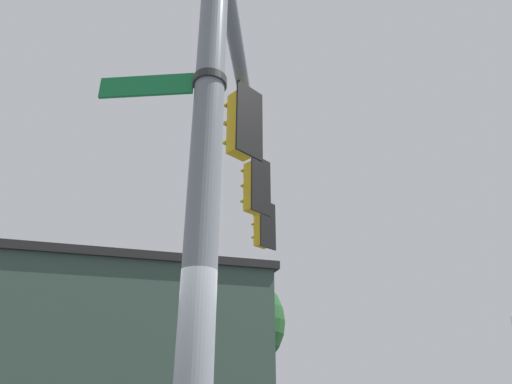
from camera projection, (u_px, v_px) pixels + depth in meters
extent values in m
cylinder|color=slate|center=(205.00, 173.00, 3.58)|extent=(0.27, 0.27, 6.64)
cylinder|color=slate|center=(252.00, 138.00, 8.53)|extent=(6.54, 5.42, 0.22)
cylinder|color=black|center=(242.00, 92.00, 6.90)|extent=(0.08, 0.08, 0.18)
cube|color=gold|center=(242.00, 125.00, 6.64)|extent=(0.36, 0.30, 1.05)
sphere|color=#590F0F|center=(234.00, 111.00, 6.91)|extent=(0.22, 0.22, 0.22)
cube|color=gold|center=(233.00, 106.00, 6.96)|extent=(0.24, 0.20, 0.03)
sphere|color=brown|center=(234.00, 129.00, 6.76)|extent=(0.22, 0.22, 0.22)
cube|color=gold|center=(233.00, 124.00, 6.81)|extent=(0.24, 0.20, 0.03)
sphere|color=#1EE533|center=(233.00, 149.00, 6.61)|extent=(0.22, 0.22, 0.22)
cube|color=gold|center=(232.00, 144.00, 6.67)|extent=(0.24, 0.20, 0.03)
cube|color=black|center=(250.00, 120.00, 6.53)|extent=(0.54, 0.03, 1.22)
cylinder|color=black|center=(255.00, 161.00, 8.97)|extent=(0.08, 0.08, 0.18)
cube|color=gold|center=(255.00, 188.00, 8.72)|extent=(0.36, 0.30, 1.05)
sphere|color=#590F0F|center=(249.00, 175.00, 8.98)|extent=(0.22, 0.22, 0.22)
cube|color=gold|center=(248.00, 171.00, 9.04)|extent=(0.24, 0.20, 0.03)
sphere|color=brown|center=(248.00, 190.00, 8.84)|extent=(0.22, 0.22, 0.22)
cube|color=gold|center=(248.00, 186.00, 8.89)|extent=(0.24, 0.20, 0.03)
sphere|color=#1EE533|center=(248.00, 206.00, 8.69)|extent=(0.22, 0.22, 0.22)
cube|color=gold|center=(248.00, 202.00, 8.75)|extent=(0.24, 0.20, 0.03)
cube|color=black|center=(261.00, 185.00, 8.61)|extent=(0.54, 0.03, 1.22)
cylinder|color=black|center=(263.00, 204.00, 11.05)|extent=(0.08, 0.08, 0.18)
cube|color=gold|center=(263.00, 226.00, 10.80)|extent=(0.36, 0.30, 1.05)
sphere|color=#590F0F|center=(258.00, 215.00, 11.06)|extent=(0.22, 0.22, 0.22)
cube|color=gold|center=(257.00, 212.00, 11.12)|extent=(0.24, 0.20, 0.03)
sphere|color=brown|center=(258.00, 228.00, 10.92)|extent=(0.22, 0.22, 0.22)
cube|color=gold|center=(257.00, 225.00, 10.97)|extent=(0.24, 0.20, 0.03)
sphere|color=#1EE533|center=(258.00, 241.00, 10.77)|extent=(0.22, 0.22, 0.22)
cube|color=gold|center=(257.00, 238.00, 10.83)|extent=(0.24, 0.20, 0.03)
cube|color=black|center=(268.00, 225.00, 10.69)|extent=(0.54, 0.03, 1.22)
cube|color=#147238|center=(146.00, 86.00, 4.02)|extent=(0.59, 0.71, 0.22)
cube|color=white|center=(147.00, 85.00, 4.01)|extent=(0.57, 0.69, 0.04)
cylinder|color=#262626|center=(210.00, 82.00, 3.97)|extent=(0.31, 0.31, 0.08)
ellipsoid|color=black|center=(229.00, 122.00, 13.93)|extent=(0.18, 0.26, 0.08)
cube|color=black|center=(229.00, 122.00, 13.94)|extent=(0.30, 0.19, 0.07)
cube|color=black|center=(228.00, 122.00, 13.93)|extent=(0.30, 0.18, 0.09)
cube|color=#33473D|center=(133.00, 356.00, 17.21)|extent=(11.97, 11.37, 5.78)
cube|color=black|center=(131.00, 355.00, 20.99)|extent=(7.83, 4.99, 0.30)
cube|color=black|center=(142.00, 280.00, 18.47)|extent=(12.45, 11.82, 0.30)
sphere|color=#1E4C23|center=(238.00, 322.00, 19.77)|extent=(4.38, 4.38, 4.38)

